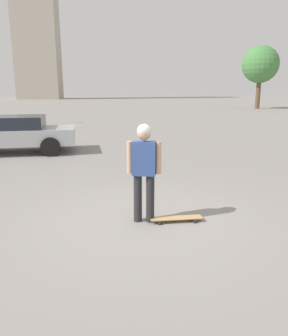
% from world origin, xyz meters
% --- Properties ---
extents(ground_plane, '(220.00, 220.00, 0.00)m').
position_xyz_m(ground_plane, '(0.00, 0.00, 0.00)').
color(ground_plane, gray).
extents(person, '(0.28, 0.58, 1.74)m').
position_xyz_m(person, '(0.00, 0.00, 1.03)').
color(person, '#262628').
rests_on(person, ground_plane).
extents(skateboard, '(0.27, 0.94, 0.07)m').
position_xyz_m(skateboard, '(-0.09, -0.57, 0.06)').
color(skateboard, tan).
rests_on(skateboard, ground_plane).
extents(car_parked_near, '(2.35, 4.55, 1.34)m').
position_xyz_m(car_parked_near, '(6.93, 4.03, 0.72)').
color(car_parked_near, '#ADB2B7').
rests_on(car_parked_near, ground_plane).
extents(tree_distant, '(4.20, 4.20, 7.14)m').
position_xyz_m(tree_distant, '(32.28, -17.03, 4.99)').
color(tree_distant, brown).
rests_on(tree_distant, ground_plane).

